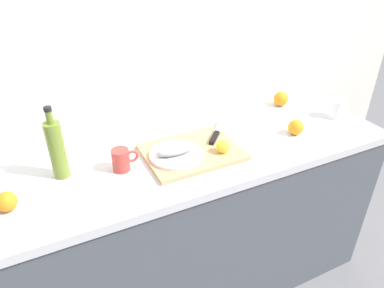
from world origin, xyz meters
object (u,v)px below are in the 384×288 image
at_px(cutting_board, 192,152).
at_px(lemon_0, 223,147).
at_px(orange_0, 296,127).
at_px(fish_fillet, 176,150).
at_px(chef_knife, 217,132).
at_px(olive_oil_bottle, 57,149).
at_px(coffee_mug_1, 122,160).
at_px(white_plate, 176,155).
at_px(coffee_mug_0, 336,109).

height_order(cutting_board, lemon_0, lemon_0).
distance_m(lemon_0, orange_0, 0.42).
distance_m(fish_fillet, orange_0, 0.61).
xyz_separation_m(cutting_board, lemon_0, (0.11, -0.08, 0.04)).
distance_m(chef_knife, olive_oil_bottle, 0.72).
bearing_deg(coffee_mug_1, orange_0, -5.27).
height_order(lemon_0, olive_oil_bottle, olive_oil_bottle).
xyz_separation_m(white_plate, chef_knife, (0.25, 0.09, 0.00)).
xyz_separation_m(coffee_mug_0, orange_0, (-0.31, -0.06, -0.01)).
xyz_separation_m(chef_knife, coffee_mug_1, (-0.48, -0.06, 0.02)).
bearing_deg(fish_fillet, orange_0, -4.06).
distance_m(chef_knife, orange_0, 0.38).
relative_size(white_plate, lemon_0, 4.11).
bearing_deg(lemon_0, coffee_mug_1, 167.49).
height_order(fish_fillet, coffee_mug_1, coffee_mug_1).
height_order(coffee_mug_0, coffee_mug_1, same).
bearing_deg(fish_fillet, coffee_mug_1, 171.52).
bearing_deg(white_plate, fish_fillet, 116.57).
height_order(coffee_mug_1, orange_0, coffee_mug_1).
height_order(fish_fillet, orange_0, orange_0).
xyz_separation_m(cutting_board, fish_fillet, (-0.08, -0.02, 0.04)).
distance_m(fish_fillet, chef_knife, 0.27).
bearing_deg(chef_knife, coffee_mug_1, 140.27).
bearing_deg(chef_knife, fish_fillet, 153.44).
distance_m(white_plate, lemon_0, 0.20).
xyz_separation_m(white_plate, coffee_mug_1, (-0.23, 0.03, 0.02)).
bearing_deg(olive_oil_bottle, coffee_mug_0, -3.56).
xyz_separation_m(cutting_board, white_plate, (-0.08, -0.02, 0.02)).
xyz_separation_m(white_plate, orange_0, (0.61, -0.04, 0.01)).
relative_size(fish_fillet, coffee_mug_0, 1.38).
height_order(cutting_board, chef_knife, chef_knife).
bearing_deg(coffee_mug_0, white_plate, -179.22).
bearing_deg(chef_knife, orange_0, -67.39).
height_order(chef_knife, orange_0, orange_0).
bearing_deg(lemon_0, cutting_board, 145.77).
bearing_deg(olive_oil_bottle, lemon_0, -13.63).
distance_m(cutting_board, white_plate, 0.09).
height_order(lemon_0, coffee_mug_0, coffee_mug_0).
height_order(white_plate, orange_0, orange_0).
distance_m(white_plate, fish_fillet, 0.03).
distance_m(chef_knife, lemon_0, 0.16).
height_order(fish_fillet, olive_oil_bottle, olive_oil_bottle).
relative_size(fish_fillet, chef_knife, 0.75).
xyz_separation_m(lemon_0, olive_oil_bottle, (-0.65, 0.16, 0.08)).
bearing_deg(coffee_mug_0, chef_knife, 173.25).
xyz_separation_m(fish_fillet, orange_0, (0.61, -0.04, -0.02)).
bearing_deg(cutting_board, orange_0, -6.39).
relative_size(white_plate, coffee_mug_0, 1.84).
height_order(lemon_0, orange_0, lemon_0).
height_order(chef_knife, coffee_mug_0, coffee_mug_0).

